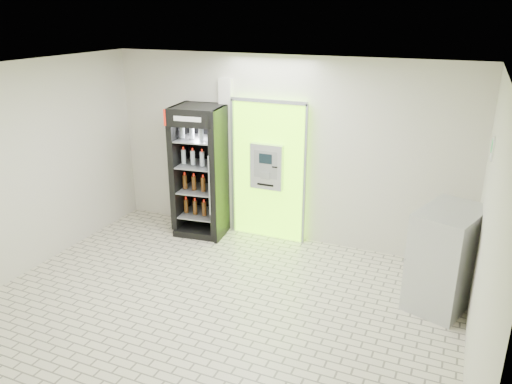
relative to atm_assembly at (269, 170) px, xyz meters
The scene contains 7 objects.
ground 2.69m from the atm_assembly, 85.26° to the right, with size 6.00×6.00×0.00m, color beige.
room_shell 2.51m from the atm_assembly, 85.26° to the right, with size 6.00×6.00×6.00m.
atm_assembly is the anchor object (origin of this frame).
pillar 0.79m from the atm_assembly, behind, with size 0.22×0.11×2.60m.
beverage_cooler 1.14m from the atm_assembly, 165.73° to the right, with size 0.90×0.84×2.19m.
steel_cabinet 3.10m from the atm_assembly, 20.57° to the right, with size 0.96×1.15×1.32m.
exit_sign 3.48m from the atm_assembly, 17.65° to the right, with size 0.02×0.22×0.26m.
Camera 1 is at (2.67, -4.82, 3.63)m, focal length 35.00 mm.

